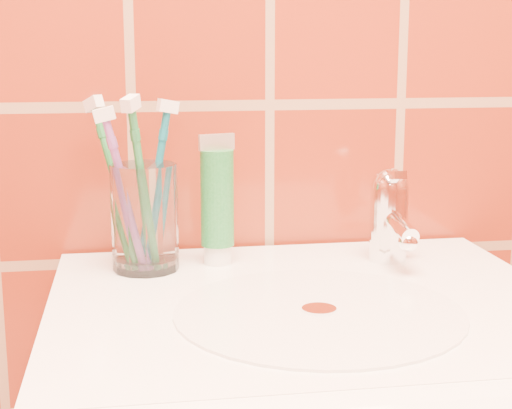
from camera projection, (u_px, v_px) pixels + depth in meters
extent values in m
cube|color=white|center=(307.00, 367.00, 0.87)|extent=(0.56, 0.46, 0.16)
cylinder|color=silver|center=(319.00, 312.00, 0.81)|extent=(0.30, 0.30, 0.00)
cylinder|color=white|center=(319.00, 310.00, 0.80)|extent=(0.04, 0.04, 0.00)
cylinder|color=white|center=(145.00, 217.00, 0.95)|extent=(0.08, 0.08, 0.13)
cylinder|color=white|center=(218.00, 254.00, 0.99)|extent=(0.03, 0.03, 0.02)
cylinder|color=#186729|center=(217.00, 198.00, 0.97)|extent=(0.04, 0.04, 0.12)
cube|color=beige|center=(217.00, 142.00, 0.96)|extent=(0.05, 0.01, 0.02)
cylinder|color=white|center=(388.00, 224.00, 1.00)|extent=(0.05, 0.05, 0.09)
sphere|color=white|center=(390.00, 187.00, 0.99)|extent=(0.05, 0.05, 0.05)
cylinder|color=white|center=(399.00, 225.00, 0.96)|extent=(0.02, 0.09, 0.03)
cube|color=white|center=(393.00, 175.00, 0.97)|extent=(0.02, 0.06, 0.01)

